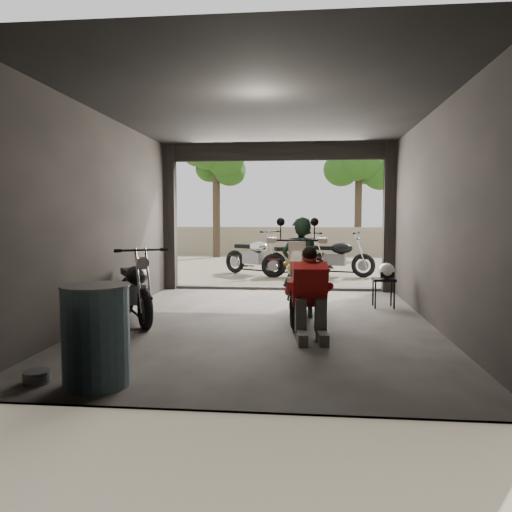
% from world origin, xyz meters
% --- Properties ---
extents(ground, '(80.00, 80.00, 0.00)m').
position_xyz_m(ground, '(0.00, 0.00, 0.00)').
color(ground, '#7A6D56').
rests_on(ground, ground).
extents(garage, '(7.00, 7.13, 3.20)m').
position_xyz_m(garage, '(0.00, 0.55, 1.28)').
color(garage, '#2D2B28').
rests_on(garage, ground).
extents(boundary_wall, '(18.00, 0.30, 1.20)m').
position_xyz_m(boundary_wall, '(0.00, 14.00, 0.60)').
color(boundary_wall, gray).
rests_on(boundary_wall, ground).
extents(tree_left, '(2.20, 2.20, 5.60)m').
position_xyz_m(tree_left, '(-3.00, 12.50, 3.99)').
color(tree_left, '#382B1E').
rests_on(tree_left, ground).
extents(tree_right, '(2.20, 2.20, 5.00)m').
position_xyz_m(tree_right, '(2.80, 14.00, 3.56)').
color(tree_right, '#382B1E').
rests_on(tree_right, ground).
extents(main_bike, '(0.89, 2.02, 1.33)m').
position_xyz_m(main_bike, '(0.52, 0.34, 0.67)').
color(main_bike, beige).
rests_on(main_bike, ground).
extents(left_bike, '(1.49, 1.85, 1.17)m').
position_xyz_m(left_bike, '(-2.00, -0.05, 0.58)').
color(left_bike, black).
rests_on(left_bike, ground).
extents(outside_bike_a, '(1.97, 1.66, 1.26)m').
position_xyz_m(outside_bike_a, '(-0.81, 6.37, 0.63)').
color(outside_bike_a, black).
rests_on(outside_bike_a, ground).
extents(outside_bike_b, '(1.94, 1.37, 1.21)m').
position_xyz_m(outside_bike_b, '(0.39, 6.10, 0.61)').
color(outside_bike_b, '#400F11').
rests_on(outside_bike_b, ground).
extents(outside_bike_c, '(1.94, 1.21, 1.22)m').
position_xyz_m(outside_bike_c, '(1.46, 6.25, 0.61)').
color(outside_bike_c, black).
rests_on(outside_bike_c, ground).
extents(rider, '(0.64, 0.47, 1.62)m').
position_xyz_m(rider, '(0.54, 0.45, 0.81)').
color(rider, black).
rests_on(rider, ground).
extents(mechanic, '(0.68, 0.88, 1.19)m').
position_xyz_m(mechanic, '(0.69, -1.02, 0.59)').
color(mechanic, red).
rests_on(mechanic, ground).
extents(stool, '(0.39, 0.39, 0.54)m').
position_xyz_m(stool, '(2.00, 1.48, 0.46)').
color(stool, black).
rests_on(stool, ground).
extents(helmet, '(0.36, 0.37, 0.27)m').
position_xyz_m(helmet, '(2.05, 1.50, 0.67)').
color(helmet, white).
rests_on(helmet, stool).
extents(oil_drum, '(0.68, 0.68, 0.97)m').
position_xyz_m(oil_drum, '(-1.34, -3.00, 0.49)').
color(oil_drum, '#41636D').
rests_on(oil_drum, ground).
extents(sign_post, '(0.89, 0.08, 2.66)m').
position_xyz_m(sign_post, '(3.02, 4.26, 1.82)').
color(sign_post, black).
rests_on(sign_post, ground).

